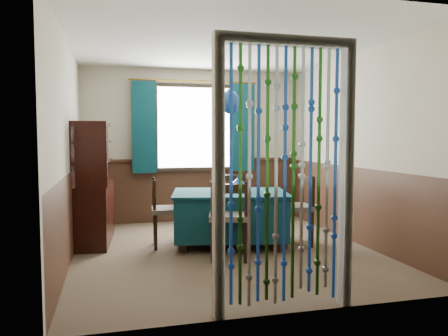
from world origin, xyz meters
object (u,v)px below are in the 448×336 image
object	(u,v)px
chair_right	(296,208)
vase_sideboard	(98,174)
chair_near	(229,217)
sideboard	(93,200)
chair_far	(231,202)
pendant_lamp	(230,102)
dining_table	(230,214)
vase_table	(238,184)
chair_left	(166,210)
bowl_shelf	(97,159)

from	to	relation	value
chair_right	vase_sideboard	world-z (taller)	vase_sideboard
chair_near	sideboard	xyz separation A→B (m)	(-1.53, 1.25, 0.08)
chair_near	chair_far	xyz separation A→B (m)	(0.38, 1.30, -0.02)
vase_sideboard	sideboard	bearing A→B (deg)	-103.69
pendant_lamp	chair_right	bearing A→B (deg)	-11.60
chair_far	sideboard	size ratio (longest dim) A/B	0.55
dining_table	pendant_lamp	bearing A→B (deg)	-105.09
vase_sideboard	chair_right	bearing A→B (deg)	-22.46
vase_table	chair_far	bearing A→B (deg)	83.71
chair_left	bowl_shelf	xyz separation A→B (m)	(-0.84, 0.26, 0.65)
chair_near	vase_table	bearing A→B (deg)	80.53
chair_near	vase_table	size ratio (longest dim) A/B	4.99
chair_far	sideboard	bearing A→B (deg)	22.13
chair_near	vase_table	xyz separation A→B (m)	(0.31, 0.71, 0.30)
bowl_shelf	vase_table	bearing A→B (deg)	-10.61
chair_near	chair_far	distance (m)	1.35
pendant_lamp	chair_left	bearing A→B (deg)	169.56
dining_table	chair_left	world-z (taller)	chair_left
vase_table	pendant_lamp	bearing A→B (deg)	-151.61
pendant_lamp	bowl_shelf	distance (m)	1.85
dining_table	sideboard	bearing A→B (deg)	171.77
chair_far	chair_right	xyz separation A→B (m)	(0.65, -0.84, 0.02)
bowl_shelf	vase_sideboard	xyz separation A→B (m)	(0.00, 0.45, -0.23)
pendant_lamp	bowl_shelf	xyz separation A→B (m)	(-1.65, 0.41, -0.72)
chair_far	pendant_lamp	world-z (taller)	pendant_lamp
chair_near	chair_left	bearing A→B (deg)	143.11
chair_far	chair_left	bearing A→B (deg)	47.74
chair_near	sideboard	world-z (taller)	sideboard
bowl_shelf	vase_sideboard	world-z (taller)	bowl_shelf
chair_far	chair_right	bearing A→B (deg)	148.14
chair_right	pendant_lamp	distance (m)	1.61
chair_near	vase_table	world-z (taller)	chair_near
chair_left	vase_table	xyz separation A→B (m)	(0.94, -0.08, 0.32)
chair_right	dining_table	bearing A→B (deg)	81.64
sideboard	chair_left	bearing A→B (deg)	-22.46
chair_left	chair_right	size ratio (longest dim) A/B	0.96
chair_near	chair_right	distance (m)	1.13
vase_table	bowl_shelf	bearing A→B (deg)	169.39
vase_table	bowl_shelf	xyz separation A→B (m)	(-1.78, 0.33, 0.33)
vase_sideboard	chair_far	bearing A→B (deg)	-5.93
chair_near	pendant_lamp	size ratio (longest dim) A/B	1.13
bowl_shelf	dining_table	bearing A→B (deg)	-13.82
vase_table	sideboard	bearing A→B (deg)	163.65
chair_far	vase_table	world-z (taller)	vase_table
dining_table	vase_table	bearing A→B (deg)	39.87
vase_table	vase_sideboard	distance (m)	1.95
chair_near	bowl_shelf	world-z (taller)	bowl_shelf
chair_far	vase_table	bearing A→B (deg)	104.23
chair_left	vase_sideboard	size ratio (longest dim) A/B	4.55
chair_far	chair_left	distance (m)	1.13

